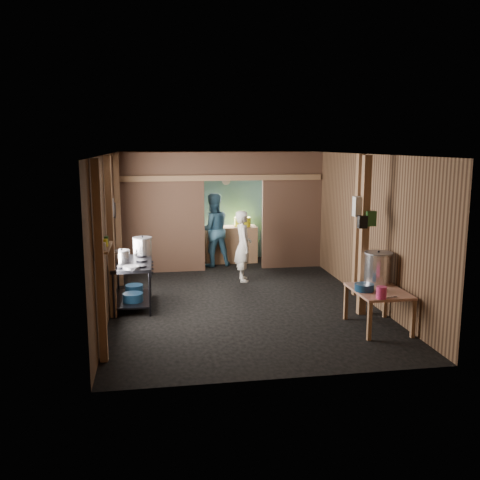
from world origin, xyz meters
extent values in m
cube|color=black|center=(0.00, 0.00, 0.00)|extent=(4.50, 7.00, 0.00)
cube|color=#443F3C|center=(0.00, 0.00, 2.60)|extent=(4.50, 7.00, 0.00)
cube|color=brown|center=(0.00, 3.50, 1.30)|extent=(4.50, 0.00, 2.60)
cube|color=brown|center=(0.00, -3.50, 1.30)|extent=(4.50, 0.00, 2.60)
cube|color=brown|center=(-2.25, 0.00, 1.30)|extent=(0.00, 7.00, 2.60)
cube|color=brown|center=(2.25, 0.00, 1.30)|extent=(0.00, 7.00, 2.60)
cube|color=#4F3323|center=(-1.32, 2.20, 1.30)|extent=(1.85, 0.10, 2.60)
cube|color=#4F3323|center=(1.57, 2.20, 1.30)|extent=(1.35, 0.10, 2.60)
cube|color=#4F3323|center=(0.25, 2.20, 2.30)|extent=(1.30, 0.10, 0.60)
cube|color=#65A3A2|center=(0.00, 3.44, 1.25)|extent=(4.40, 0.06, 2.50)
cube|color=#98673F|center=(0.30, 2.95, 0.42)|extent=(1.20, 0.50, 0.85)
cylinder|color=beige|center=(0.25, 3.40, 1.90)|extent=(0.20, 0.03, 0.20)
cube|color=#98673F|center=(-2.18, -2.60, 1.30)|extent=(0.10, 0.12, 2.60)
cube|color=#98673F|center=(-2.18, -0.80, 1.30)|extent=(0.10, 0.12, 2.60)
cube|color=#98673F|center=(-2.18, 1.20, 1.30)|extent=(0.10, 0.12, 2.60)
cube|color=#98673F|center=(2.18, -0.20, 1.30)|extent=(0.10, 0.12, 2.60)
cube|color=#98673F|center=(1.85, -1.30, 1.30)|extent=(0.12, 0.12, 2.60)
cube|color=#98673F|center=(0.00, 2.15, 2.05)|extent=(4.40, 0.12, 0.12)
cylinder|color=gray|center=(-2.21, 0.40, 1.65)|extent=(0.03, 0.34, 0.34)
cylinder|color=black|center=(-2.21, 0.80, 1.55)|extent=(0.03, 0.30, 0.30)
cube|color=#98673F|center=(-2.15, -2.10, 1.40)|extent=(0.14, 0.80, 0.03)
cylinder|color=beige|center=(-2.15, -2.35, 1.47)|extent=(0.07, 0.07, 0.10)
cylinder|color=yellow|center=(-2.15, -2.10, 1.47)|extent=(0.08, 0.08, 0.10)
cylinder|color=#225120|center=(-2.15, -1.88, 1.47)|extent=(0.06, 0.06, 0.10)
cube|color=beige|center=(1.80, -1.22, 1.78)|extent=(0.22, 0.15, 0.32)
cube|color=#225120|center=(1.92, -1.36, 1.60)|extent=(0.16, 0.12, 0.24)
cube|color=black|center=(1.78, -1.38, 1.55)|extent=(0.14, 0.10, 0.20)
cylinder|color=silver|center=(-2.05, 0.13, 0.84)|extent=(0.21, 0.21, 0.11)
cylinder|color=navy|center=(-1.88, -0.49, 0.22)|extent=(0.34, 0.34, 0.14)
cylinder|color=navy|center=(-1.88, 0.10, 0.22)|extent=(0.32, 0.32, 0.13)
cylinder|color=navy|center=(1.59, -2.01, 0.66)|extent=(0.38, 0.38, 0.11)
cylinder|color=#E13576|center=(1.67, -2.44, 0.69)|extent=(0.16, 0.16, 0.18)
cube|color=silver|center=(1.78, -2.43, 0.61)|extent=(0.30, 0.11, 0.01)
cylinder|color=yellow|center=(0.58, 2.95, 0.96)|extent=(0.39, 0.39, 0.22)
cylinder|color=#C45931|center=(0.02, 2.95, 0.91)|extent=(0.11, 0.11, 0.13)
imported|color=white|center=(0.29, 1.16, 0.73)|extent=(0.36, 0.53, 1.45)
imported|color=#376784|center=(-0.17, 2.61, 0.84)|extent=(0.93, 0.79, 1.68)
camera|label=1|loc=(-1.49, -9.29, 2.77)|focal=39.67mm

